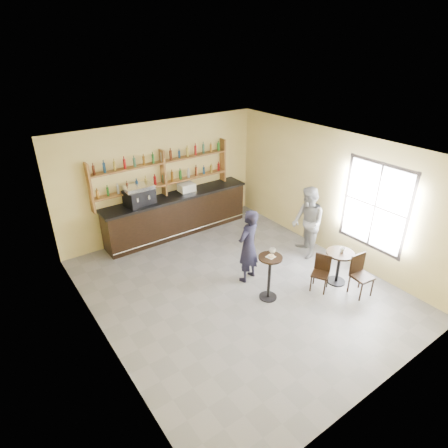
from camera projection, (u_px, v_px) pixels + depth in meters
floor at (237, 288)px, 8.57m from camera, size 7.00×7.00×0.00m
ceiling at (240, 151)px, 7.12m from camera, size 7.00×7.00×0.00m
wall_back at (162, 179)px, 10.38m from camera, size 7.00×0.00×7.00m
wall_front at (389, 317)px, 5.31m from camera, size 7.00×0.00×7.00m
wall_left at (97, 273)px, 6.29m from camera, size 0.00×7.00×7.00m
wall_right at (333, 194)px, 9.41m from camera, size 0.00×7.00×7.00m
window_pane at (375, 206)px, 8.49m from camera, size 0.00×2.00×2.00m
window_frame at (375, 206)px, 8.48m from camera, size 0.04×1.70×2.10m
shelf_unit at (163, 173)px, 10.19m from camera, size 4.00×0.26×1.40m
liquor_bottles at (163, 167)px, 10.12m from camera, size 3.68×0.10×1.00m
bar_counter at (177, 214)px, 10.71m from camera, size 4.33×0.85×1.17m
espresso_machine at (139, 195)px, 9.76m from camera, size 0.81×0.59×0.53m
pastry_case at (187, 188)px, 10.56m from camera, size 0.49×0.41×0.27m
pedestal_table at (269, 278)px, 8.02m from camera, size 0.55×0.55×1.05m
napkin at (271, 257)px, 7.78m from camera, size 0.20×0.20×0.00m
donut at (271, 256)px, 7.77m from camera, size 0.13×0.13×0.05m
cup_pedestal at (272, 251)px, 7.91m from camera, size 0.16×0.16×0.10m
man_main at (248, 246)px, 8.50m from camera, size 0.75×0.60×1.78m
cafe_table at (338, 267)px, 8.60m from camera, size 0.76×0.76×0.80m
cup_cafe at (342, 250)px, 8.42m from camera, size 0.13×0.13×0.10m
chair_west at (320, 274)px, 8.34m from camera, size 0.49×0.49×0.84m
chair_south at (362, 276)px, 8.15m from camera, size 0.45×0.45×0.95m
patron_second at (307, 223)px, 9.45m from camera, size 1.02×1.12×1.87m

